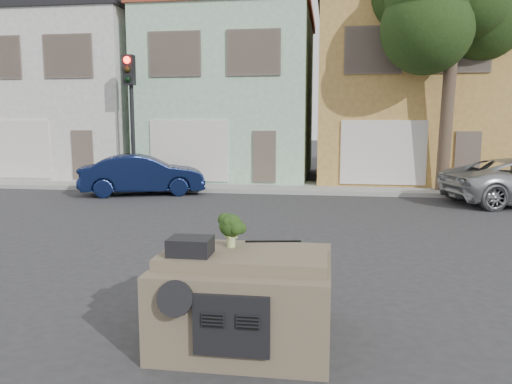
# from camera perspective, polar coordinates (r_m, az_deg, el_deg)

# --- Properties ---
(ground_plane) EXTENTS (120.00, 120.00, 0.00)m
(ground_plane) POSITION_cam_1_polar(r_m,az_deg,el_deg) (9.12, 2.02, -8.61)
(ground_plane) COLOR #303033
(ground_plane) RESTS_ON ground
(sidewalk) EXTENTS (40.00, 3.00, 0.15)m
(sidewalk) POSITION_cam_1_polar(r_m,az_deg,el_deg) (19.38, 5.47, 0.53)
(sidewalk) COLOR gray
(sidewalk) RESTS_ON ground
(townhouse_white) EXTENTS (7.20, 8.20, 7.55)m
(townhouse_white) POSITION_cam_1_polar(r_m,az_deg,el_deg) (26.11, -19.20, 10.21)
(townhouse_white) COLOR silver
(townhouse_white) RESTS_ON ground
(townhouse_mint) EXTENTS (7.20, 8.20, 7.55)m
(townhouse_mint) POSITION_cam_1_polar(r_m,az_deg,el_deg) (23.64, -2.55, 10.91)
(townhouse_mint) COLOR #9FCAA8
(townhouse_mint) RESTS_ON ground
(townhouse_tan) EXTENTS (7.20, 8.20, 7.55)m
(townhouse_tan) POSITION_cam_1_polar(r_m,az_deg,el_deg) (23.41, 16.12, 10.63)
(townhouse_tan) COLOR #B68A44
(townhouse_tan) RESTS_ON ground
(navy_sedan) EXTENTS (4.61, 2.85, 1.43)m
(navy_sedan) POSITION_cam_1_polar(r_m,az_deg,el_deg) (18.40, -12.72, -0.27)
(navy_sedan) COLOR #0C1537
(navy_sedan) RESTS_ON ground
(traffic_signal) EXTENTS (0.40, 0.40, 5.10)m
(traffic_signal) POSITION_cam_1_polar(r_m,az_deg,el_deg) (19.65, -14.05, 7.67)
(traffic_signal) COLOR black
(traffic_signal) RESTS_ON ground
(tree_near) EXTENTS (4.40, 4.00, 8.50)m
(tree_near) POSITION_cam_1_polar(r_m,az_deg,el_deg) (18.99, 21.16, 12.50)
(tree_near) COLOR #1D3311
(tree_near) RESTS_ON ground
(car_dashboard) EXTENTS (2.00, 1.80, 1.12)m
(car_dashboard) POSITION_cam_1_polar(r_m,az_deg,el_deg) (6.12, -1.13, -11.60)
(car_dashboard) COLOR brown
(car_dashboard) RESTS_ON ground
(instrument_hump) EXTENTS (0.48, 0.38, 0.20)m
(instrument_hump) POSITION_cam_1_polar(r_m,az_deg,el_deg) (5.73, -7.50, -6.16)
(instrument_hump) COLOR black
(instrument_hump) RESTS_ON car_dashboard
(wiper_arm) EXTENTS (0.69, 0.15, 0.02)m
(wiper_arm) POSITION_cam_1_polar(r_m,az_deg,el_deg) (6.28, 1.96, -5.65)
(wiper_arm) COLOR black
(wiper_arm) RESTS_ON car_dashboard
(broccoli) EXTENTS (0.48, 0.48, 0.41)m
(broccoli) POSITION_cam_1_polar(r_m,az_deg,el_deg) (6.01, -2.89, -4.36)
(broccoli) COLOR black
(broccoli) RESTS_ON car_dashboard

